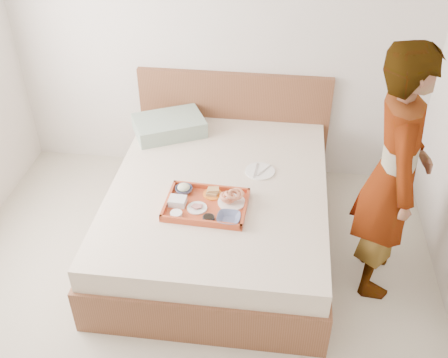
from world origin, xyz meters
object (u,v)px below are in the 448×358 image
at_px(bed, 219,212).
at_px(tray, 206,205).
at_px(dinner_plate, 260,171).
at_px(person, 393,176).

bearing_deg(bed, tray, -100.03).
distance_m(dinner_plate, person, 1.02).
bearing_deg(dinner_plate, person, -27.22).
height_order(bed, dinner_plate, dinner_plate).
bearing_deg(dinner_plate, bed, -147.24).
xyz_separation_m(tray, dinner_plate, (0.34, 0.46, -0.02)).
height_order(dinner_plate, person, person).
bearing_deg(tray, person, 3.76).
xyz_separation_m(bed, tray, (-0.05, -0.28, 0.29)).
distance_m(bed, dinner_plate, 0.43).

